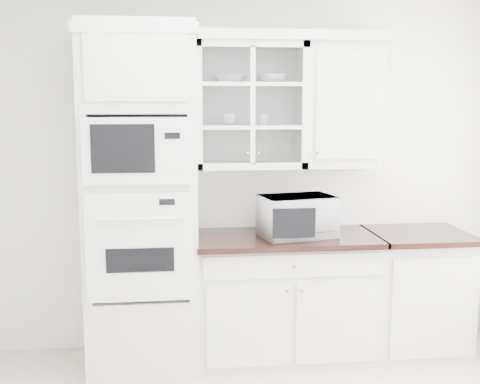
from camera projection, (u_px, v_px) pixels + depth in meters
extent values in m
cube|color=white|center=(243.00, 172.00, 4.56)|extent=(4.00, 0.02, 2.70)
cube|color=silver|center=(142.00, 200.00, 4.19)|extent=(0.76, 0.65, 2.40)
cube|color=white|center=(140.00, 247.00, 3.90)|extent=(0.70, 0.03, 0.72)
cube|color=black|center=(140.00, 260.00, 3.90)|extent=(0.44, 0.01, 0.16)
cube|color=white|center=(138.00, 151.00, 3.81)|extent=(0.70, 0.03, 0.43)
cube|color=black|center=(123.00, 149.00, 3.78)|extent=(0.40, 0.01, 0.31)
cube|color=silver|center=(285.00, 298.00, 4.44)|extent=(1.30, 0.60, 0.88)
cube|color=black|center=(287.00, 238.00, 4.34)|extent=(1.32, 0.67, 0.04)
cube|color=silver|center=(415.00, 293.00, 4.55)|extent=(0.70, 0.60, 0.88)
cube|color=black|center=(419.00, 235.00, 4.45)|extent=(0.72, 0.67, 0.04)
cube|color=silver|center=(250.00, 106.00, 4.34)|extent=(0.80, 0.33, 0.90)
cube|color=silver|center=(250.00, 126.00, 4.36)|extent=(0.74, 0.29, 0.02)
cube|color=silver|center=(250.00, 85.00, 4.32)|extent=(0.74, 0.29, 0.02)
cube|color=silver|center=(341.00, 106.00, 4.41)|extent=(0.55, 0.33, 0.90)
cube|color=white|center=(236.00, 36.00, 4.23)|extent=(2.14, 0.38, 0.07)
imported|color=white|center=(296.00, 216.00, 4.31)|extent=(0.59, 0.52, 0.29)
imported|color=white|center=(230.00, 79.00, 4.29)|extent=(0.29, 0.29, 0.06)
imported|color=white|center=(273.00, 79.00, 4.35)|extent=(0.23, 0.23, 0.07)
imported|color=white|center=(228.00, 119.00, 4.33)|extent=(0.11, 0.11, 0.09)
imported|color=white|center=(263.00, 120.00, 4.36)|extent=(0.10, 0.10, 0.08)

